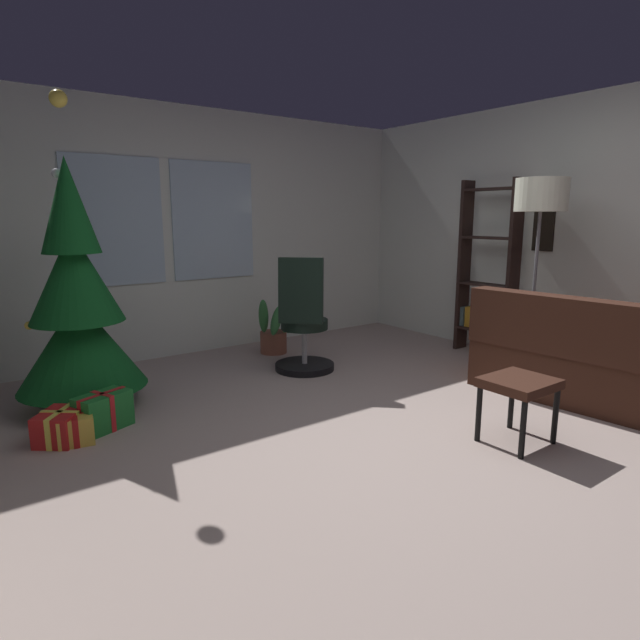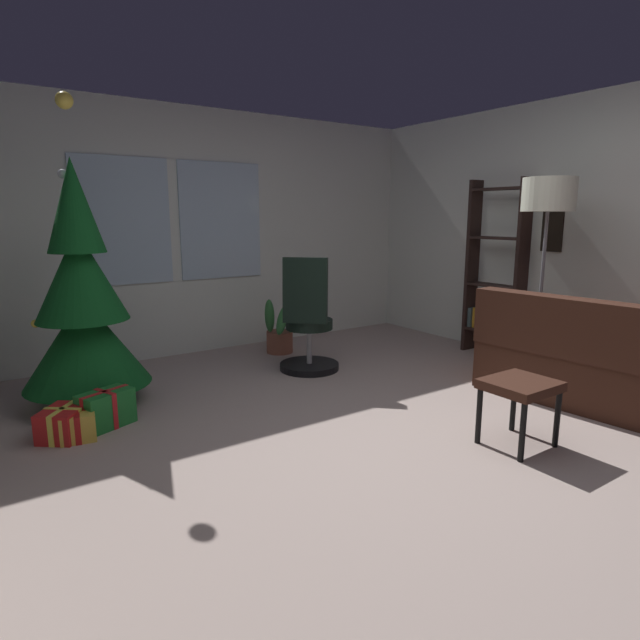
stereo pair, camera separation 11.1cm
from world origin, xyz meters
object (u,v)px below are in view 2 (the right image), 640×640
(floor_lamp, at_px, (548,205))
(potted_plant, at_px, (282,329))
(gift_box_red, at_px, (64,423))
(office_chair, at_px, (308,328))
(gift_box_green, at_px, (106,409))
(bookshelf, at_px, (495,280))
(holiday_tree, at_px, (83,306))
(gift_box_gold, at_px, (78,424))
(footstool, at_px, (520,391))
(couch, at_px, (625,368))

(floor_lamp, height_order, potted_plant, floor_lamp)
(gift_box_red, distance_m, office_chair, 2.20)
(gift_box_green, height_order, bookshelf, bookshelf)
(holiday_tree, xyz_separation_m, gift_box_gold, (-0.20, -0.62, -0.68))
(office_chair, xyz_separation_m, bookshelf, (1.91, -0.59, 0.37))
(footstool, xyz_separation_m, office_chair, (-0.20, 2.10, 0.05))
(office_chair, distance_m, bookshelf, 2.03)
(holiday_tree, height_order, floor_lamp, holiday_tree)
(gift_box_green, relative_size, gift_box_gold, 1.25)
(gift_box_gold, bearing_deg, couch, -25.52)
(floor_lamp, bearing_deg, office_chair, 139.26)
(bookshelf, bearing_deg, couch, -103.60)
(gift_box_red, bearing_deg, holiday_tree, 64.07)
(gift_box_gold, bearing_deg, office_chair, 10.54)
(footstool, bearing_deg, gift_box_green, 139.14)
(couch, xyz_separation_m, gift_box_red, (-3.69, 1.77, -0.19))
(gift_box_red, bearing_deg, gift_box_green, 7.58)
(gift_box_gold, height_order, bookshelf, bookshelf)
(footstool, bearing_deg, bookshelf, 41.70)
(gift_box_red, xyz_separation_m, potted_plant, (2.29, 1.05, 0.17))
(couch, bearing_deg, gift_box_gold, 154.48)
(gift_box_red, relative_size, office_chair, 0.36)
(footstool, distance_m, office_chair, 2.11)
(holiday_tree, distance_m, potted_plant, 2.13)
(bookshelf, distance_m, floor_lamp, 1.11)
(office_chair, height_order, potted_plant, office_chair)
(footstool, height_order, office_chair, office_chair)
(office_chair, bearing_deg, gift_box_gold, -169.46)
(bookshelf, height_order, potted_plant, bookshelf)
(holiday_tree, bearing_deg, floor_lamp, -24.63)
(gift_box_red, distance_m, bookshelf, 4.12)
(office_chair, xyz_separation_m, floor_lamp, (1.55, -1.34, 1.11))
(gift_box_green, xyz_separation_m, bookshelf, (3.78, -0.28, 0.66))
(footstool, xyz_separation_m, gift_box_gold, (-2.28, 1.72, -0.27))
(footstool, xyz_separation_m, potted_plant, (-0.06, 2.81, -0.10))
(footstool, relative_size, office_chair, 0.40)
(office_chair, bearing_deg, potted_plant, 78.77)
(bookshelf, height_order, floor_lamp, bookshelf)
(footstool, distance_m, gift_box_gold, 2.86)
(footstool, xyz_separation_m, gift_box_green, (-2.08, 1.80, -0.24))
(couch, relative_size, gift_box_green, 4.61)
(couch, xyz_separation_m, footstool, (-1.33, 0.01, 0.07))
(gift_box_red, bearing_deg, floor_lamp, -15.04)
(footstool, bearing_deg, gift_box_red, 143.20)
(couch, bearing_deg, holiday_tree, 145.51)
(couch, relative_size, holiday_tree, 0.81)
(floor_lamp, bearing_deg, gift_box_red, 164.96)
(holiday_tree, distance_m, gift_box_red, 0.93)
(couch, distance_m, gift_box_red, 4.09)
(gift_box_green, height_order, office_chair, office_chair)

